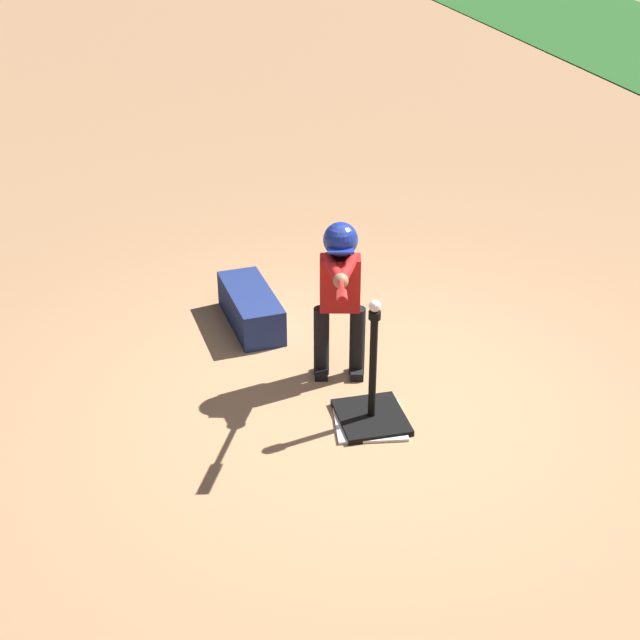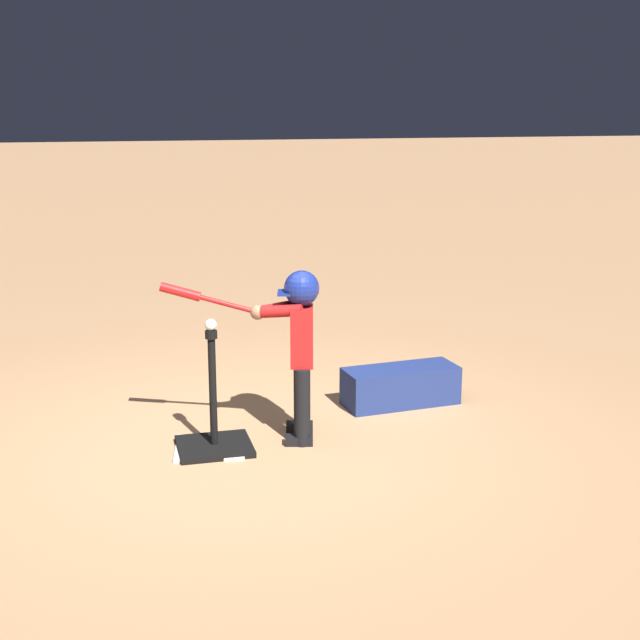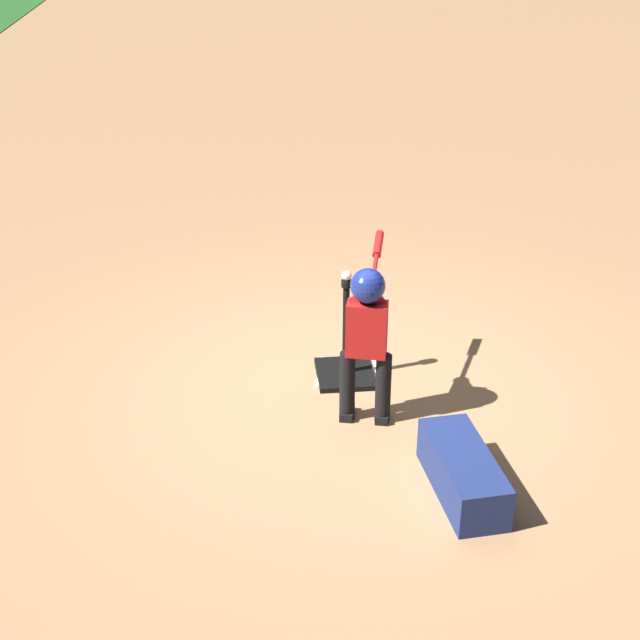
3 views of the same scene
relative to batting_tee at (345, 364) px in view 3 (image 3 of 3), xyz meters
The scene contains 6 objects.
ground_plane 0.21m from the batting_tee, behind, with size 90.00×90.00×0.00m, color #AD7F56.
home_plate 0.10m from the batting_tee, 35.12° to the right, with size 0.44×0.44×0.02m, color white.
batting_tee is the anchor object (origin of this frame).
batter_child 0.83m from the batting_tee, behind, with size 1.00×0.43×1.13m.
baseball 0.72m from the batting_tee, 156.37° to the right, with size 0.07×0.07×0.07m, color white.
equipment_bag 1.55m from the batting_tee, 159.69° to the right, with size 0.84×0.32×0.28m, color navy.
Camera 3 is at (-5.55, 0.76, 3.39)m, focal length 50.00 mm.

